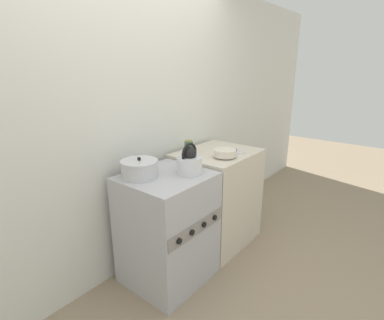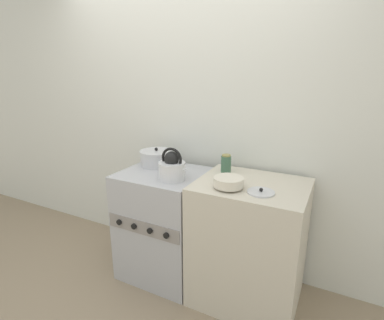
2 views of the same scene
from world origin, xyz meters
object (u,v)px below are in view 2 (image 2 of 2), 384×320
(cooking_pot, at_px, (157,158))
(storage_jar, at_px, (226,164))
(loose_pot_lid, at_px, (261,192))
(kettle, at_px, (172,168))
(enamel_bowl, at_px, (229,182))
(stove, at_px, (165,224))

(cooking_pot, bearing_deg, storage_jar, 2.84)
(loose_pot_lid, bearing_deg, storage_jar, 140.77)
(storage_jar, relative_size, loose_pot_lid, 0.79)
(kettle, height_order, enamel_bowl, kettle)
(stove, bearing_deg, loose_pot_lid, -8.47)
(stove, relative_size, cooking_pot, 3.24)
(cooking_pot, bearing_deg, loose_pot_lid, -14.76)
(enamel_bowl, relative_size, storage_jar, 1.43)
(stove, bearing_deg, kettle, -35.51)
(cooking_pot, xyz_separation_m, loose_pot_lid, (0.97, -0.26, -0.03))
(loose_pot_lid, bearing_deg, kettle, 178.74)
(kettle, bearing_deg, cooking_pot, 141.18)
(kettle, distance_m, storage_jar, 0.42)
(kettle, xyz_separation_m, storage_jar, (0.32, 0.27, 0.00))
(stove, relative_size, storage_jar, 6.54)
(storage_jar, bearing_deg, stove, -160.81)
(enamel_bowl, bearing_deg, storage_jar, 113.96)
(cooking_pot, height_order, storage_jar, storage_jar)
(enamel_bowl, bearing_deg, stove, 167.11)
(enamel_bowl, bearing_deg, cooking_pot, 160.18)
(enamel_bowl, bearing_deg, kettle, 176.10)
(kettle, distance_m, cooking_pot, 0.39)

